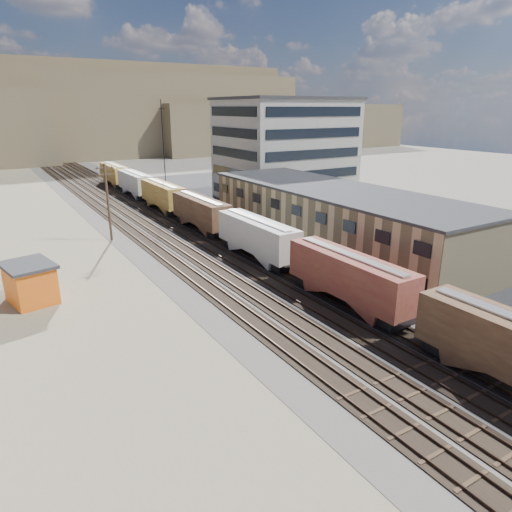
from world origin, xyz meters
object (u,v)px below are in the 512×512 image
parked_car_blue (263,195)px  parked_car_white (486,263)px  maintenance_shed (30,282)px  parked_car_silver (483,252)px  freight_train (226,222)px  utility_pole_north (108,201)px

parked_car_blue → parked_car_white: bearing=-117.3°
maintenance_shed → parked_car_white: maintenance_shed is taller
parked_car_silver → parked_car_blue: (-2.36, 44.16, 0.01)m
freight_train → maintenance_shed: 24.77m
utility_pole_north → maintenance_shed: (-11.30, -16.48, -3.45)m
utility_pole_north → parked_car_white: size_ratio=2.33×
parked_car_white → maintenance_shed: bearing=152.7°
parked_car_silver → maintenance_shed: bearing=76.7°
utility_pole_north → parked_car_white: bearing=-45.8°
utility_pole_north → parked_car_silver: (34.85, -29.97, -4.62)m
maintenance_shed → parked_car_blue: size_ratio=1.12×
maintenance_shed → parked_car_blue: (43.79, 30.67, -1.16)m
maintenance_shed → utility_pole_north: bearing=55.6°
parked_car_silver → parked_car_blue: parked_car_blue is taller
parked_car_white → parked_car_silver: bearing=30.3°
parked_car_silver → parked_car_white: bearing=130.1°
freight_train → parked_car_silver: freight_train is taller
parked_car_white → parked_car_silver: (3.29, 2.49, -0.02)m
maintenance_shed → parked_car_blue: 53.48m
maintenance_shed → freight_train: bearing=17.6°
maintenance_shed → parked_car_silver: maintenance_shed is taller
utility_pole_north → parked_car_silver: utility_pole_north is taller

